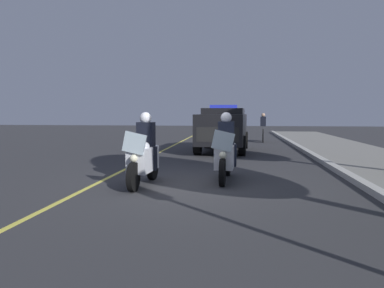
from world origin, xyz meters
name	(u,v)px	position (x,y,z in m)	size (l,w,h in m)	color
ground_plane	(188,183)	(0.00, 0.00, 0.00)	(80.00, 80.00, 0.00)	#333335
curb_strip	(363,184)	(0.00, 4.04, 0.07)	(48.00, 0.24, 0.15)	#B7B5AD
lane_stripe_center	(101,181)	(0.00, -2.20, 0.00)	(48.00, 0.12, 0.01)	#E0D14C
police_motorcycle_lead_left	(144,156)	(0.33, -1.02, 0.70)	(2.14, 0.59, 1.72)	black
police_motorcycle_lead_right	(225,153)	(-0.53, 0.87, 0.70)	(2.14, 0.59, 1.72)	black
police_suv	(223,127)	(-7.69, 0.51, 1.07)	(4.99, 2.26, 2.05)	black
cyclist_background	(263,128)	(-13.34, 2.59, 0.84)	(1.76, 0.33, 1.69)	black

